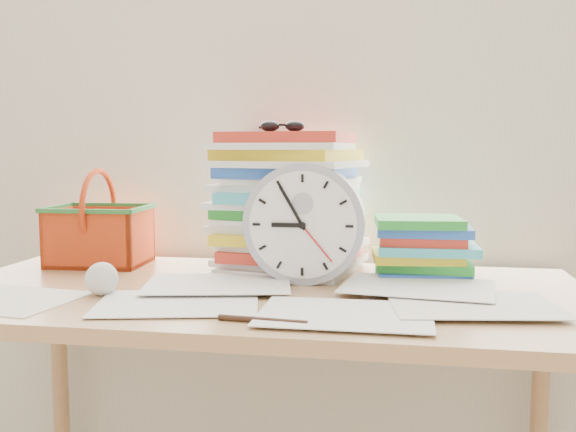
% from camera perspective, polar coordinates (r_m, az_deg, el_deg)
% --- Properties ---
extents(curtain, '(2.40, 0.01, 2.50)m').
position_cam_1_polar(curtain, '(1.75, 0.13, 14.18)').
color(curtain, silver).
rests_on(curtain, room_shell).
extents(desk, '(1.40, 0.70, 0.75)m').
position_cam_1_polar(desk, '(1.41, -2.53, -9.44)').
color(desk, tan).
rests_on(desk, ground).
extents(paper_stack, '(0.40, 0.35, 0.34)m').
position_cam_1_polar(paper_stack, '(1.58, 0.06, 1.27)').
color(paper_stack, white).
rests_on(paper_stack, desk).
extents(clock, '(0.27, 0.05, 0.27)m').
position_cam_1_polar(clock, '(1.43, 1.46, -0.69)').
color(clock, '#9DA0AF').
rests_on(clock, desk).
extents(sunglasses, '(0.14, 0.12, 0.03)m').
position_cam_1_polar(sunglasses, '(1.55, -0.51, 7.99)').
color(sunglasses, black).
rests_on(sunglasses, paper_stack).
extents(book_stack, '(0.25, 0.19, 0.14)m').
position_cam_1_polar(book_stack, '(1.52, 11.88, -2.80)').
color(book_stack, white).
rests_on(book_stack, desk).
extents(basket, '(0.25, 0.20, 0.24)m').
position_cam_1_polar(basket, '(1.73, -16.44, -0.17)').
color(basket, '#DC4615').
rests_on(basket, desk).
extents(crumpled_ball, '(0.07, 0.07, 0.07)m').
position_cam_1_polar(crumpled_ball, '(1.38, -16.24, -5.36)').
color(crumpled_ball, silver).
rests_on(crumpled_ball, desk).
extents(pen, '(0.16, 0.03, 0.01)m').
position_cam_1_polar(pen, '(1.12, -2.29, -9.25)').
color(pen, black).
rests_on(pen, desk).
extents(scattered_papers, '(1.26, 0.42, 0.02)m').
position_cam_1_polar(scattered_papers, '(1.39, -2.54, -6.23)').
color(scattered_papers, white).
rests_on(scattered_papers, desk).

